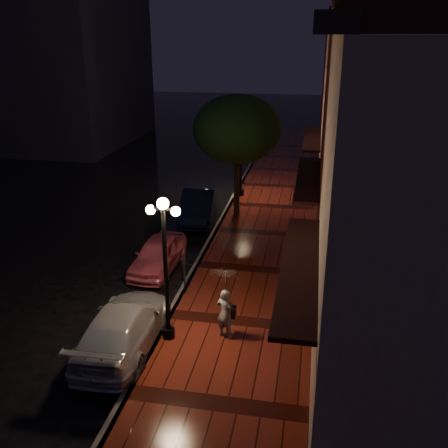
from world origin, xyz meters
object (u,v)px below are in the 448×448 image
Objects in this scene: pink_car at (158,254)px; navy_car at (198,205)px; streetlamp_far at (241,152)px; street_tree at (237,131)px; streetlamp_near at (165,262)px; silver_car at (123,327)px; parking_meter at (185,272)px; woman_with_umbrella at (225,293)px.

navy_car is (0.25, 5.65, 0.10)m from pink_car.
streetlamp_far is 0.98× the size of navy_car.
street_tree is (0.26, -3.01, 1.64)m from streetlamp_far.
silver_car is (-1.18, -0.50, -1.93)m from streetlamp_near.
street_tree reaches higher than streetlamp_far.
pink_car is at bearing -99.49° from navy_car.
parking_meter is (1.30, -7.57, 0.22)m from navy_car.
street_tree is at bearing -85.09° from streetlamp_far.
woman_with_umbrella is (3.13, -9.89, 0.86)m from navy_car.
street_tree is 8.97m from parking_meter.
streetlamp_far is at bearing 90.00° from streetlamp_near.
parking_meter is at bearing -93.15° from street_tree.
streetlamp_far reaches higher than woman_with_umbrella.
street_tree is (0.26, 10.99, 1.64)m from streetlamp_near.
woman_with_umbrella is (2.81, 0.85, 0.91)m from silver_car.
navy_car is (-1.50, -3.76, -1.87)m from streetlamp_far.
streetlamp_near is 11.12m from street_tree.
street_tree reaches higher than woman_with_umbrella.
pink_car is 5.66m from navy_car.
streetlamp_far is 0.74× the size of street_tree.
street_tree is 4.00m from navy_car.
streetlamp_near is 3.15m from parking_meter.
navy_car is 3.37× the size of parking_meter.
woman_with_umbrella reaches higher than pink_car.
street_tree is 12.12m from silver_car.
streetlamp_near is 10.52m from navy_car.
streetlamp_far reaches higher than silver_car.
woman_with_umbrella is at bearing 11.95° from streetlamp_near.
navy_car is 10.41m from woman_with_umbrella.
street_tree reaches higher than pink_car.
streetlamp_far is at bearing -96.44° from silver_car.
streetlamp_far is 1.17× the size of pink_car.
streetlamp_near is 0.74× the size of street_tree.
navy_car is 10.74m from silver_car.
pink_car is 1.69× the size of woman_with_umbrella.
navy_car is (-1.76, -0.75, -3.52)m from street_tree.
street_tree reaches higher than navy_car.
streetlamp_far is at bearing 61.31° from navy_car.
silver_car is 3.33m from parking_meter.
silver_car is 3.54× the size of parking_meter.
parking_meter is (-1.83, 2.32, -0.64)m from woman_with_umbrella.
woman_with_umbrella is at bearing -79.39° from navy_car.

